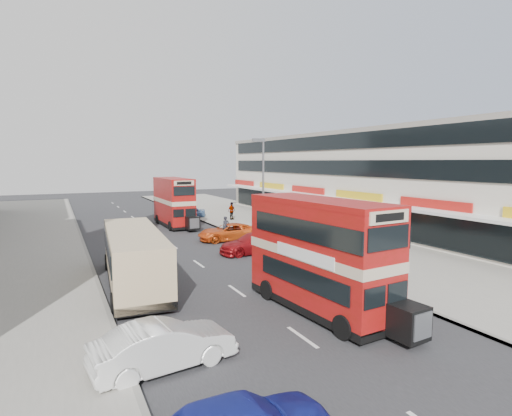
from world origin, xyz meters
TOP-DOWN VIEW (x-y plane):
  - ground at (0.00, 0.00)m, footprint 160.00×160.00m
  - road_surface at (0.00, 20.00)m, footprint 12.00×90.00m
  - pavement_right at (12.00, 20.00)m, footprint 12.00×90.00m
  - kerb_left at (-6.10, 20.00)m, footprint 0.20×90.00m
  - kerb_right at (6.10, 20.00)m, footprint 0.20×90.00m
  - commercial_row at (19.95, 22.00)m, footprint 9.90×46.20m
  - street_lamp at (6.52, 18.00)m, footprint 1.00×0.20m
  - bus_main at (2.10, 3.95)m, footprint 2.99×8.53m
  - bus_second at (2.62, 29.58)m, footprint 2.38×8.37m
  - coach at (-4.36, 11.24)m, footprint 3.29×10.20m
  - car_left_front at (-5.06, 2.00)m, footprint 4.62×2.11m
  - car_right_a at (4.42, 15.22)m, footprint 4.98×2.15m
  - car_right_b at (4.60, 20.26)m, footprint 5.12×2.67m
  - car_right_c at (5.20, 34.00)m, footprint 4.15×1.89m
  - pedestrian_near at (7.30, 14.84)m, footprint 0.76×0.67m
  - pedestrian_far at (9.10, 30.32)m, footprint 1.19×0.92m
  - cyclist at (4.40, 20.32)m, footprint 0.60×1.62m

SIDE VIEW (x-z plane):
  - ground at x=0.00m, z-range 0.00..0.00m
  - road_surface at x=0.00m, z-range 0.00..0.01m
  - pavement_right at x=12.00m, z-range 0.00..0.15m
  - kerb_left at x=-6.10m, z-range -0.01..0.15m
  - kerb_right at x=6.10m, z-range -0.01..0.15m
  - cyclist at x=4.40m, z-range -0.32..1.65m
  - car_right_b at x=4.60m, z-range 0.00..1.38m
  - car_right_c at x=5.20m, z-range 0.00..1.38m
  - car_right_a at x=4.42m, z-range 0.00..1.43m
  - car_left_front at x=-5.06m, z-range 0.00..1.47m
  - pedestrian_near at x=7.30m, z-range 0.15..1.89m
  - pedestrian_far at x=9.10m, z-range 0.15..2.03m
  - coach at x=-4.36m, z-range 0.24..2.90m
  - bus_second at x=2.62m, z-range 0.12..4.72m
  - bus_main at x=2.10m, z-range 0.12..4.79m
  - commercial_row at x=19.95m, z-range 0.05..9.35m
  - street_lamp at x=6.52m, z-range 0.72..8.85m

